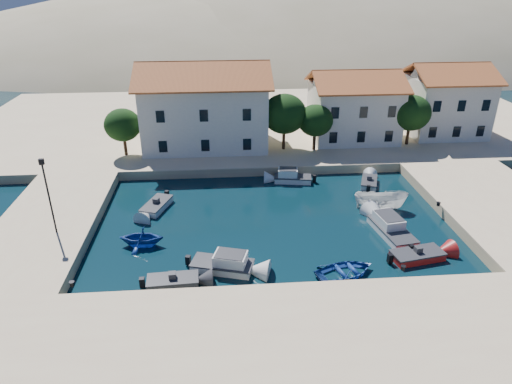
% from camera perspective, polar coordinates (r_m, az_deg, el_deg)
% --- Properties ---
extents(ground, '(400.00, 400.00, 0.00)m').
position_cam_1_polar(ground, '(31.49, 4.21, -12.69)').
color(ground, black).
rests_on(ground, ground).
extents(quay_south, '(52.00, 12.00, 1.00)m').
position_cam_1_polar(quay_south, '(26.76, 6.24, -19.77)').
color(quay_south, '#CEB18D').
rests_on(quay_south, ground).
extents(quay_east, '(11.00, 20.00, 1.00)m').
position_cam_1_polar(quay_east, '(46.41, 28.16, -1.80)').
color(quay_east, '#CEB18D').
rests_on(quay_east, ground).
extents(quay_west, '(8.00, 20.00, 1.00)m').
position_cam_1_polar(quay_west, '(41.97, -24.68, -3.85)').
color(quay_west, '#CEB18D').
rests_on(quay_west, ground).
extents(quay_north, '(80.00, 36.00, 1.00)m').
position_cam_1_polar(quay_north, '(65.51, 1.08, 8.74)').
color(quay_north, '#CEB18D').
rests_on(quay_north, ground).
extents(hills, '(254.00, 176.00, 99.00)m').
position_cam_1_polar(hills, '(156.09, 4.83, 9.54)').
color(hills, gray).
rests_on(hills, ground).
extents(building_left, '(14.70, 9.45, 9.70)m').
position_cam_1_polar(building_left, '(54.14, -6.44, 10.94)').
color(building_left, white).
rests_on(building_left, quay_north).
extents(building_mid, '(10.50, 8.40, 8.30)m').
position_cam_1_polar(building_mid, '(57.59, 12.14, 10.69)').
color(building_mid, white).
rests_on(building_mid, quay_north).
extents(building_right, '(9.45, 8.40, 8.80)m').
position_cam_1_polar(building_right, '(62.86, 22.66, 10.78)').
color(building_right, white).
rests_on(building_right, quay_north).
extents(trees, '(37.30, 5.30, 6.45)m').
position_cam_1_polar(trees, '(52.68, 5.21, 9.34)').
color(trees, '#382314').
rests_on(trees, quay_north).
extents(lamppost, '(0.35, 0.25, 6.22)m').
position_cam_1_polar(lamppost, '(37.98, -24.63, 0.31)').
color(lamppost, black).
rests_on(lamppost, quay_west).
extents(bollards, '(29.36, 9.56, 0.30)m').
position_cam_1_polar(bollards, '(34.40, 7.98, -6.88)').
color(bollards, black).
rests_on(bollards, ground).
extents(motorboat_grey_sw, '(3.61, 1.75, 1.25)m').
position_cam_1_polar(motorboat_grey_sw, '(32.57, -10.34, -10.98)').
color(motorboat_grey_sw, '#303035').
rests_on(motorboat_grey_sw, ground).
extents(cabin_cruiser_south, '(4.81, 3.08, 1.60)m').
position_cam_1_polar(cabin_cruiser_south, '(33.58, -4.23, -8.96)').
color(cabin_cruiser_south, silver).
rests_on(cabin_cruiser_south, ground).
extents(rowboat_south, '(5.12, 4.27, 0.91)m').
position_cam_1_polar(rowboat_south, '(33.83, 11.05, -10.11)').
color(rowboat_south, navy).
rests_on(rowboat_south, ground).
extents(motorboat_red_se, '(4.20, 2.46, 1.25)m').
position_cam_1_polar(motorboat_red_se, '(36.80, 19.50, -7.50)').
color(motorboat_red_se, maroon).
rests_on(motorboat_red_se, ground).
extents(cabin_cruiser_east, '(2.84, 5.38, 1.60)m').
position_cam_1_polar(cabin_cruiser_east, '(39.30, 16.64, -4.51)').
color(cabin_cruiser_east, silver).
rests_on(cabin_cruiser_east, ground).
extents(boat_east, '(5.04, 2.55, 1.86)m').
position_cam_1_polar(boat_east, '(43.44, 15.20, -2.03)').
color(boat_east, silver).
rests_on(boat_east, ground).
extents(motorboat_white_ne, '(2.50, 3.53, 1.25)m').
position_cam_1_polar(motorboat_white_ne, '(47.86, 13.95, 1.16)').
color(motorboat_white_ne, silver).
rests_on(motorboat_white_ne, ground).
extents(rowboat_west, '(3.69, 3.26, 1.82)m').
position_cam_1_polar(rowboat_west, '(37.60, -14.02, -6.47)').
color(rowboat_west, navy).
rests_on(rowboat_west, ground).
extents(motorboat_white_west, '(2.83, 4.10, 1.25)m').
position_cam_1_polar(motorboat_white_west, '(42.80, -12.31, -1.68)').
color(motorboat_white_west, silver).
rests_on(motorboat_white_west, ground).
extents(cabin_cruiser_north, '(4.00, 2.17, 1.60)m').
position_cam_1_polar(cabin_cruiser_north, '(47.32, 4.62, 1.82)').
color(cabin_cruiser_north, silver).
rests_on(cabin_cruiser_north, ground).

